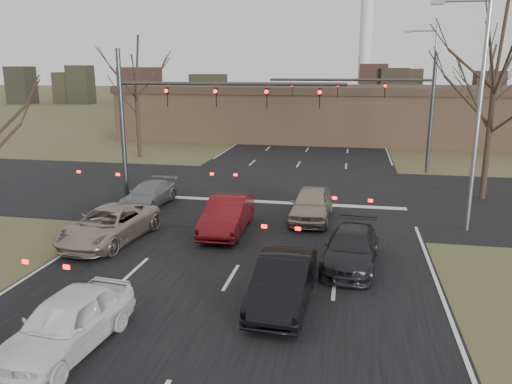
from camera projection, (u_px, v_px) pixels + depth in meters
ground at (206, 320)px, 14.19m from camera, size 360.00×360.00×0.00m
road_main at (326, 118)px, 71.34m from camera, size 14.00×300.00×0.02m
road_cross at (281, 194)px, 28.47m from camera, size 200.00×14.00×0.02m
building at (334, 113)px, 49.37m from camera, size 42.40×10.40×5.30m
mast_arm_near at (179, 105)px, 26.32m from camera, size 12.12×0.24×8.00m
mast_arm_far at (389, 98)px, 33.74m from camera, size 11.12×0.24×8.00m
streetlight_right_near at (475, 103)px, 20.73m from camera, size 2.34×0.25×10.00m
streetlight_right_far at (430, 88)px, 36.83m from camera, size 2.34×0.25×10.00m
tree_right_near at (501, 29)px, 25.24m from camera, size 6.90×6.90×11.50m
tree_left_far at (135, 63)px, 38.64m from camera, size 5.70×5.70×9.50m
tree_right_far at (487, 68)px, 43.07m from camera, size 5.40×5.40×9.00m
car_silver_suv at (109, 225)px, 20.50m from camera, size 2.93×5.38×1.43m
car_white_sedan at (67, 323)px, 12.56m from camera, size 2.17×4.49×1.48m
car_black_hatch at (283, 281)px, 15.00m from camera, size 1.71×4.54×1.48m
car_charcoal_sedan at (351, 248)px, 18.00m from camera, size 2.24×4.63×1.30m
car_grey_ahead at (149, 194)px, 25.87m from camera, size 1.99×4.32×1.22m
car_red_ahead at (227, 215)px, 21.71m from camera, size 1.71×4.66×1.52m
car_silver_ahead at (311, 204)px, 23.48m from camera, size 1.92×4.53×1.53m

